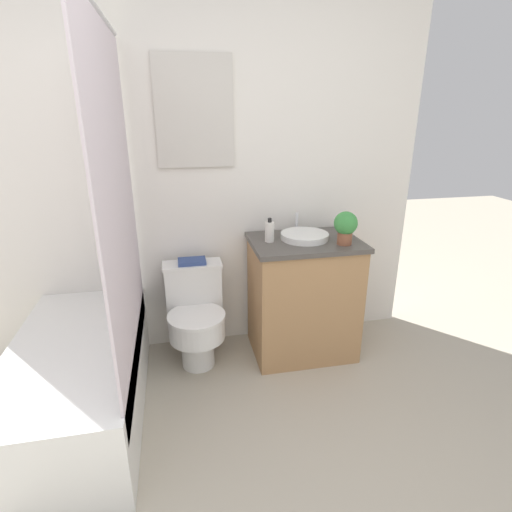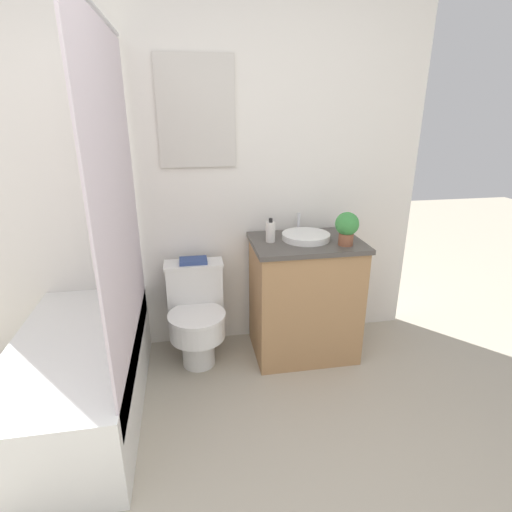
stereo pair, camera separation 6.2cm
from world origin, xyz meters
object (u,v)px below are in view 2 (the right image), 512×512
Objects in this scene: toilet at (197,314)px; soap_bottle at (271,232)px; potted_plant at (347,227)px; book_on_tank at (193,261)px; sink at (306,236)px.

toilet is 0.72m from soap_bottle.
potted_plant is 1.15× the size of book_on_tank.
toilet is 1.91× the size of sink.
toilet is at bearing 179.36° from soap_bottle.
soap_bottle is at bearing -178.41° from sink.
sink is at bearing -9.33° from book_on_tank.
soap_bottle is 0.74× the size of potted_plant.
book_on_tank reaches higher than toilet.
sink is 2.25× the size of soap_bottle.
sink reaches higher than book_on_tank.
sink is 0.74m from book_on_tank.
toilet is 1.11m from potted_plant.
toilet is 0.35m from book_on_tank.
book_on_tank is (-0.48, 0.12, -0.21)m from soap_bottle.
toilet is 4.31× the size of soap_bottle.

